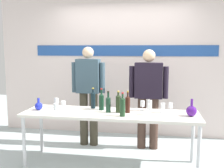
{
  "coord_description": "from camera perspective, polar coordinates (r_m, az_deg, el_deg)",
  "views": [
    {
      "loc": [
        0.63,
        -3.57,
        1.67
      ],
      "look_at": [
        0.0,
        0.15,
        1.16
      ],
      "focal_mm": 42.32,
      "sensor_mm": 36.0,
      "label": 1
    }
  ],
  "objects": [
    {
      "name": "display_table",
      "position": [
        3.75,
        -0.38,
        -7.03
      ],
      "size": [
        2.47,
        0.67,
        0.77
      ],
      "color": "silver",
      "rests_on": "ground"
    },
    {
      "name": "wine_bottle_3",
      "position": [
        3.72,
        -0.82,
        -4.25
      ],
      "size": [
        0.07,
        0.07,
        0.3
      ],
      "color": "#143120",
      "rests_on": "display_table"
    },
    {
      "name": "ground_plane",
      "position": [
        3.99,
        -0.38,
        -16.99
      ],
      "size": [
        10.0,
        10.0,
        0.0
      ],
      "primitive_type": "plane",
      "color": "#ABB9BA"
    },
    {
      "name": "presenter_left",
      "position": [
        4.5,
        -5.12,
        -1.31
      ],
      "size": [
        0.58,
        0.22,
        1.69
      ],
      "color": "#3A3527",
      "rests_on": "ground"
    },
    {
      "name": "back_wall",
      "position": [
        5.07,
        2.49,
        5.85
      ],
      "size": [
        4.9,
        0.11,
        3.0
      ],
      "color": "silver",
      "rests_on": "ground"
    },
    {
      "name": "wine_bottle_2",
      "position": [
        3.97,
        -4.11,
        -3.32
      ],
      "size": [
        0.07,
        0.07,
        0.31
      ],
      "color": "black",
      "rests_on": "display_table"
    },
    {
      "name": "decanter_blue_left",
      "position": [
        4.01,
        -15.56,
        -4.57
      ],
      "size": [
        0.11,
        0.11,
        0.18
      ],
      "color": "#1D28C0",
      "rests_on": "display_table"
    },
    {
      "name": "wine_glass_right_4",
      "position": [
        3.82,
        6.61,
        -4.28
      ],
      "size": [
        0.06,
        0.06,
        0.15
      ],
      "color": "white",
      "rests_on": "display_table"
    },
    {
      "name": "wine_glass_right_1",
      "position": [
        3.83,
        8.16,
        -4.18
      ],
      "size": [
        0.06,
        0.06,
        0.16
      ],
      "color": "white",
      "rests_on": "display_table"
    },
    {
      "name": "wine_glass_left_0",
      "position": [
        3.68,
        -12.03,
        -4.85
      ],
      "size": [
        0.06,
        0.06,
        0.15
      ],
      "color": "white",
      "rests_on": "display_table"
    },
    {
      "name": "wine_glass_left_1",
      "position": [
        4.08,
        -11.91,
        -3.61
      ],
      "size": [
        0.06,
        0.06,
        0.15
      ],
      "color": "white",
      "rests_on": "display_table"
    },
    {
      "name": "decanter_blue_right",
      "position": [
        3.67,
        16.78,
        -5.57
      ],
      "size": [
        0.14,
        0.14,
        0.23
      ],
      "color": "#4C1985",
      "rests_on": "display_table"
    },
    {
      "name": "wine_bottle_5",
      "position": [
        3.86,
        -2.29,
        -3.7
      ],
      "size": [
        0.07,
        0.07,
        0.32
      ],
      "color": "#12321F",
      "rests_on": "display_table"
    },
    {
      "name": "wine_glass_right_0",
      "position": [
        3.63,
        8.14,
        -4.95
      ],
      "size": [
        0.06,
        0.06,
        0.15
      ],
      "color": "white",
      "rests_on": "display_table"
    },
    {
      "name": "wine_bottle_4",
      "position": [
        3.5,
        2.28,
        -4.78
      ],
      "size": [
        0.07,
        0.07,
        0.32
      ],
      "color": "#1A371F",
      "rests_on": "display_table"
    },
    {
      "name": "wine_glass_right_2",
      "position": [
        3.75,
        10.92,
        -4.73
      ],
      "size": [
        0.06,
        0.06,
        0.14
      ],
      "color": "white",
      "rests_on": "display_table"
    },
    {
      "name": "wine_bottle_0",
      "position": [
        3.7,
        3.41,
        -4.26
      ],
      "size": [
        0.07,
        0.07,
        0.31
      ],
      "color": "#32160E",
      "rests_on": "display_table"
    },
    {
      "name": "presenter_right",
      "position": [
        4.36,
        7.86,
        -1.79
      ],
      "size": [
        0.64,
        0.22,
        1.65
      ],
      "color": "#402C23",
      "rests_on": "ground"
    },
    {
      "name": "wine_bottle_1",
      "position": [
        3.71,
        1.36,
        -4.09
      ],
      "size": [
        0.07,
        0.07,
        0.31
      ],
      "color": "#233119",
      "rests_on": "display_table"
    },
    {
      "name": "wine_glass_right_3",
      "position": [
        3.82,
        12.56,
        -4.61
      ],
      "size": [
        0.06,
        0.06,
        0.13
      ],
      "color": "white",
      "rests_on": "display_table"
    },
    {
      "name": "wine_glass_left_2",
      "position": [
        3.9,
        -10.48,
        -4.2
      ],
      "size": [
        0.06,
        0.06,
        0.14
      ],
      "color": "white",
      "rests_on": "display_table"
    }
  ]
}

